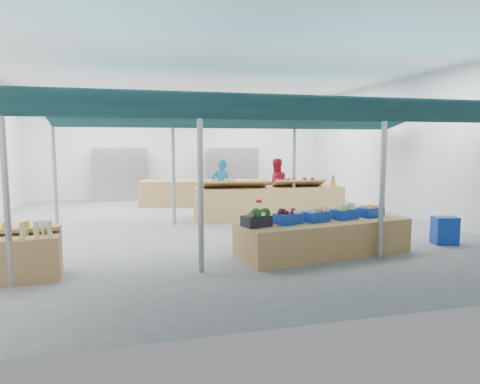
{
  "coord_description": "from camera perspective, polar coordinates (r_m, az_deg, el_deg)",
  "views": [
    {
      "loc": [
        -2.17,
        -11.16,
        2.23
      ],
      "look_at": [
        0.32,
        -1.6,
        1.09
      ],
      "focal_mm": 32.0,
      "sensor_mm": 36.0,
      "label": 1
    }
  ],
  "objects": [
    {
      "name": "floor",
      "position": [
        11.59,
        -3.54,
        -4.55
      ],
      "size": [
        13.0,
        13.0,
        0.0
      ],
      "primitive_type": "plane",
      "color": "slate",
      "rests_on": "ground"
    },
    {
      "name": "veg_counter",
      "position": [
        8.84,
        11.07,
        -5.92
      ],
      "size": [
        3.65,
        1.7,
        0.68
      ],
      "primitive_type": "cube",
      "rotation": [
        0.0,
        0.0,
        0.16
      ],
      "color": "olive",
      "rests_on": "floor"
    },
    {
      "name": "hall",
      "position": [
        12.79,
        -4.88,
        8.39
      ],
      "size": [
        13.0,
        13.0,
        13.0
      ],
      "color": "silver",
      "rests_on": "ground"
    },
    {
      "name": "pole_ribbon",
      "position": [
        8.35,
        2.55,
        -1.38
      ],
      "size": [
        0.12,
        0.12,
        0.28
      ],
      "color": "#AB0B12",
      "rests_on": "pole_grid"
    },
    {
      "name": "back_shelving_right",
      "position": [
        17.71,
        -0.94,
        2.57
      ],
      "size": [
        2.0,
        0.5,
        2.0
      ],
      "primitive_type": "cube",
      "color": "#B23F33",
      "rests_on": "floor"
    },
    {
      "name": "fruit_counter",
      "position": [
        12.66,
        3.86,
        -1.47
      ],
      "size": [
        4.4,
        1.27,
        0.93
      ],
      "primitive_type": "cube",
      "rotation": [
        0.0,
        0.0,
        -0.05
      ],
      "color": "olive",
      "rests_on": "floor"
    },
    {
      "name": "far_counter",
      "position": [
        15.26,
        -3.76,
        -0.14
      ],
      "size": [
        5.13,
        2.16,
        0.91
      ],
      "primitive_type": "cube",
      "rotation": [
        0.0,
        0.0,
        -0.24
      ],
      "color": "olive",
      "rests_on": "floor"
    },
    {
      "name": "pole_grid",
      "position": [
        9.87,
        2.64,
        4.11
      ],
      "size": [
        10.0,
        4.6,
        3.0
      ],
      "color": "gray",
      "rests_on": "floor"
    },
    {
      "name": "crate_cabbage",
      "position": [
        9.03,
        13.69,
        -2.49
      ],
      "size": [
        0.58,
        0.49,
        0.35
      ],
      "rotation": [
        0.0,
        0.0,
        0.31
      ],
      "color": "#0E349D",
      "rests_on": "veg_counter"
    },
    {
      "name": "awnings",
      "position": [
        9.87,
        2.67,
        9.74
      ],
      "size": [
        9.5,
        7.08,
        0.3
      ],
      "color": "#0B2A2E",
      "rests_on": "pole_grid"
    },
    {
      "name": "pineapple",
      "position": [
        13.15,
        12.31,
        1.53
      ],
      "size": [
        0.14,
        0.14,
        0.39
      ],
      "rotation": [
        0.0,
        0.0,
        -0.11
      ],
      "color": "#8C6019",
      "rests_on": "fruit_counter"
    },
    {
      "name": "sparrow",
      "position": [
        7.8,
        1.53,
        -3.05
      ],
      "size": [
        0.12,
        0.09,
        0.11
      ],
      "rotation": [
        0.0,
        0.0,
        0.31
      ],
      "color": "brown",
      "rests_on": "crate_broccoli"
    },
    {
      "name": "back_shelving_left",
      "position": [
        17.21,
        -15.67,
        2.22
      ],
      "size": [
        2.0,
        0.5,
        2.0
      ],
      "primitive_type": "cube",
      "color": "#B23F33",
      "rests_on": "floor"
    },
    {
      "name": "vendor_right",
      "position": [
        13.84,
        4.79,
        0.89
      ],
      "size": [
        0.88,
        0.7,
        1.74
      ],
      "primitive_type": "imported",
      "rotation": [
        0.0,
        0.0,
        3.09
      ],
      "color": "#B21531",
      "rests_on": "floor"
    },
    {
      "name": "crate_celeriac",
      "position": [
        8.64,
        10.08,
        -2.9
      ],
      "size": [
        0.58,
        0.49,
        0.31
      ],
      "rotation": [
        0.0,
        0.0,
        0.31
      ],
      "color": "#0E349D",
      "rests_on": "veg_counter"
    },
    {
      "name": "crate_carrots",
      "position": [
        9.46,
        16.98,
        -2.47
      ],
      "size": [
        0.58,
        0.49,
        0.29
      ],
      "rotation": [
        0.0,
        0.0,
        0.31
      ],
      "color": "#0E349D",
      "rests_on": "veg_counter"
    },
    {
      "name": "crate_broccoli",
      "position": [
        7.99,
        2.18,
        -3.47
      ],
      "size": [
        0.58,
        0.49,
        0.35
      ],
      "rotation": [
        0.0,
        0.0,
        0.31
      ],
      "color": "black",
      "rests_on": "veg_counter"
    },
    {
      "name": "bottle_shelf",
      "position": [
        7.98,
        -28.59,
        -7.51
      ],
      "size": [
        1.67,
        1.12,
        1.0
      ],
      "rotation": [
        0.0,
        0.0,
        0.07
      ],
      "color": "olive",
      "rests_on": "floor"
    },
    {
      "name": "apple_heap_red",
      "position": [
        12.75,
        7.83,
        1.4
      ],
      "size": [
        1.57,
        0.86,
        0.27
      ],
      "rotation": [
        0.0,
        0.0,
        -0.11
      ],
      "color": "#997247",
      "rests_on": "fruit_counter"
    },
    {
      "name": "vendor_left",
      "position": [
        13.35,
        -2.51,
        0.7
      ],
      "size": [
        0.66,
        0.45,
        1.74
      ],
      "primitive_type": "imported",
      "rotation": [
        0.0,
        0.0,
        3.09
      ],
      "color": "#1A76AC",
      "rests_on": "floor"
    },
    {
      "name": "crate_beets",
      "position": [
        8.31,
        6.43,
        -3.3
      ],
      "size": [
        0.58,
        0.49,
        0.29
      ],
      "rotation": [
        0.0,
        0.0,
        0.31
      ],
      "color": "#0E349D",
      "rests_on": "veg_counter"
    },
    {
      "name": "apple_heap_yellow",
      "position": [
        12.26,
        -0.66,
        1.25
      ],
      "size": [
        1.96,
        0.9,
        0.27
      ],
      "rotation": [
        0.0,
        0.0,
        -0.11
      ],
      "color": "#997247",
      "rests_on": "fruit_counter"
    },
    {
      "name": "crate_stack",
      "position": [
        10.53,
        25.63,
        -4.64
      ],
      "size": [
        0.57,
        0.45,
        0.61
      ],
      "primitive_type": "cube",
      "rotation": [
        0.0,
        0.0,
        -0.2
      ],
      "color": "#0E349D",
      "rests_on": "floor"
    }
  ]
}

